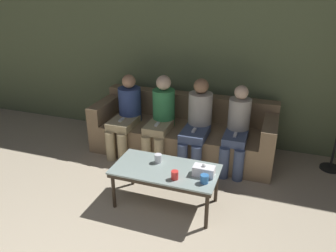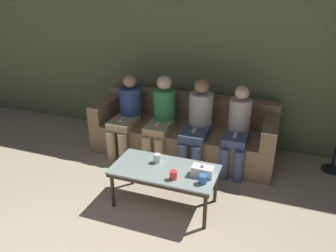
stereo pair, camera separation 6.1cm
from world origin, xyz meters
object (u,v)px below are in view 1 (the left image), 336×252
Objects in this scene: cup_near_right at (175,175)px; seated_person_right_end at (237,128)px; coffee_table at (166,172)px; seated_person_left_end at (127,113)px; seated_person_mid_left at (161,116)px; couch at (183,132)px; cup_far_center at (158,158)px; tissue_box at (204,171)px; seated_person_mid_right at (198,121)px; cup_near_left at (204,179)px.

seated_person_right_end is (0.43, 1.20, 0.07)m from cup_near_right.
cup_near_right is at bearing -45.61° from coffee_table.
cup_near_right is at bearing -47.32° from seated_person_left_end.
seated_person_mid_left is at bearing 179.58° from seated_person_right_end.
cup_far_center is at bearing -86.86° from couch.
tissue_box is 0.20× the size of seated_person_left_end.
cup_near_right is 1.35m from seated_person_mid_left.
coffee_table is 1.07m from seated_person_mid_right.
tissue_box is at bearing -99.63° from seated_person_right_end.
seated_person_left_end is (-1.40, 1.17, 0.08)m from cup_near_left.
couch is at bearing 114.40° from cup_near_left.
seated_person_mid_left is 1.03m from seated_person_right_end.
seated_person_mid_right reaches higher than coffee_table.
seated_person_left_end is at bearing -179.89° from seated_person_right_end.
couch is at bearing 115.27° from tissue_box.
seated_person_mid_right reaches higher than seated_person_mid_left.
seated_person_mid_right is at bearing 93.85° from cup_near_right.
coffee_table is at bearing -47.58° from seated_person_left_end.
seated_person_mid_right is at bearing -179.71° from seated_person_right_end.
cup_far_center is 0.09× the size of seated_person_right_end.
couch is at bearing 98.33° from coffee_table.
seated_person_mid_left reaches higher than tissue_box.
couch is 2.31× the size of seated_person_right_end.
tissue_box is (0.41, 0.01, 0.10)m from coffee_table.
seated_person_right_end is (1.03, -0.01, -0.03)m from seated_person_mid_left.
cup_near_left is at bearing -65.60° from couch.
cup_near_right is 0.08× the size of seated_person_mid_right.
seated_person_left_end reaches higher than couch.
seated_person_right_end reaches higher than cup_near_right.
seated_person_mid_right is (1.03, 0.00, 0.02)m from seated_person_left_end.
seated_person_mid_left is (-0.59, 1.21, 0.10)m from cup_near_right.
seated_person_right_end reaches higher than cup_near_left.
seated_person_mid_left is at bearing -140.46° from couch.
seated_person_right_end is at bearing 80.37° from tissue_box.
coffee_table is at bearing -93.87° from seated_person_mid_right.
cup_near_right is 0.08× the size of seated_person_left_end.
tissue_box is 0.20× the size of seated_person_mid_left.
couch reaches higher than cup_near_left.
seated_person_left_end is 1.00× the size of seated_person_right_end.
seated_person_right_end is (0.18, 1.04, 0.06)m from tissue_box.
couch is 2.23× the size of seated_person_mid_left.
seated_person_left_end is at bearing 132.42° from coffee_table.
couch reaches higher than cup_near_right.
coffee_table is at bearing -39.39° from cup_far_center.
seated_person_mid_left is at bearing 112.72° from coffee_table.
seated_person_mid_left is at bearing 178.86° from seated_person_mid_right.
seated_person_right_end is at bearing 53.35° from cup_far_center.
tissue_box reaches higher than coffee_table.
cup_near_right is 0.41× the size of tissue_box.
cup_near_left is at bearing -72.23° from seated_person_mid_right.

